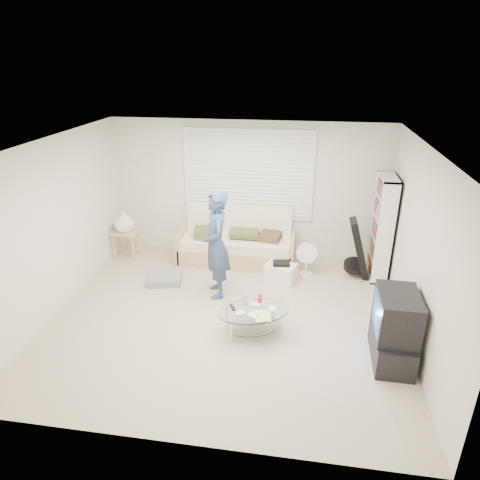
% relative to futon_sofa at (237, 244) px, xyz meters
% --- Properties ---
extents(ground, '(5.00, 5.00, 0.00)m').
position_rel_futon_sofa_xyz_m(ground, '(0.16, -1.87, -0.34)').
color(ground, tan).
rests_on(ground, ground).
extents(room_shell, '(5.02, 4.52, 2.51)m').
position_rel_futon_sofa_xyz_m(room_shell, '(0.16, -1.40, 1.29)').
color(room_shell, silver).
rests_on(room_shell, ground).
extents(window_blinds, '(2.32, 0.08, 1.62)m').
position_rel_futon_sofa_xyz_m(window_blinds, '(0.16, 0.33, 1.21)').
color(window_blinds, silver).
rests_on(window_blinds, ground).
extents(futon_sofa, '(2.09, 0.84, 1.02)m').
position_rel_futon_sofa_xyz_m(futon_sofa, '(0.00, 0.00, 0.00)').
color(futon_sofa, tan).
rests_on(futon_sofa, ground).
extents(grey_floor_pillow, '(0.66, 0.66, 0.12)m').
position_rel_futon_sofa_xyz_m(grey_floor_pillow, '(-1.08, -0.96, -0.27)').
color(grey_floor_pillow, slate).
rests_on(grey_floor_pillow, ground).
extents(side_table, '(0.46, 0.37, 0.91)m').
position_rel_futon_sofa_xyz_m(side_table, '(-2.06, -0.17, 0.34)').
color(side_table, tan).
rests_on(side_table, ground).
extents(bookshelf, '(0.28, 0.74, 1.76)m').
position_rel_futon_sofa_xyz_m(bookshelf, '(2.48, -0.19, 0.54)').
color(bookshelf, white).
rests_on(bookshelf, ground).
extents(guitar_case, '(0.42, 0.38, 1.01)m').
position_rel_futon_sofa_xyz_m(guitar_case, '(2.12, -0.28, 0.12)').
color(guitar_case, black).
rests_on(guitar_case, ground).
extents(floor_fan, '(0.36, 0.24, 0.60)m').
position_rel_futon_sofa_xyz_m(floor_fan, '(1.27, -0.35, 0.01)').
color(floor_fan, white).
rests_on(floor_fan, ground).
extents(storage_bin, '(0.58, 0.48, 0.35)m').
position_rel_futon_sofa_xyz_m(storage_bin, '(0.86, -0.64, -0.18)').
color(storage_bin, white).
rests_on(storage_bin, ground).
extents(tv_unit, '(0.49, 0.87, 0.94)m').
position_rel_futon_sofa_xyz_m(tv_unit, '(2.35, -2.48, 0.12)').
color(tv_unit, black).
rests_on(tv_unit, ground).
extents(coffee_table, '(1.14, 0.93, 0.49)m').
position_rel_futon_sofa_xyz_m(coffee_table, '(0.59, -2.20, -0.04)').
color(coffee_table, silver).
rests_on(coffee_table, ground).
extents(standing_person, '(0.59, 0.72, 1.71)m').
position_rel_futon_sofa_xyz_m(standing_person, '(-0.12, -1.24, 0.52)').
color(standing_person, navy).
rests_on(standing_person, ground).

